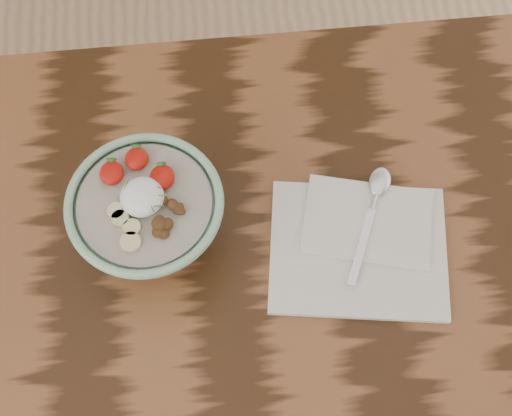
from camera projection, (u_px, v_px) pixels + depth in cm
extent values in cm
cube|color=#311B0C|center=(228.00, 302.00, 101.23)|extent=(160.00, 90.00, 4.00)
cylinder|color=#88B795|center=(155.00, 235.00, 102.70)|extent=(9.23, 9.23, 1.32)
torus|color=#88B795|center=(144.00, 203.00, 92.92)|extent=(20.98, 20.98, 1.21)
cylinder|color=#A89B8B|center=(145.00, 205.00, 93.52)|extent=(17.80, 17.80, 1.10)
ellipsoid|color=white|center=(142.00, 197.00, 92.18)|extent=(5.76, 5.76, 3.17)
ellipsoid|color=#AC1007|center=(112.00, 173.00, 93.90)|extent=(3.23, 3.56, 1.78)
cone|color=#286623|center=(111.00, 162.00, 94.23)|extent=(1.40, 1.03, 1.52)
ellipsoid|color=#AC1007|center=(137.00, 159.00, 94.81)|extent=(3.18, 3.50, 1.75)
cone|color=#286623|center=(136.00, 148.00, 95.13)|extent=(1.40, 1.03, 1.52)
ellipsoid|color=#AC1007|center=(162.00, 177.00, 93.58)|extent=(3.38, 3.71, 1.86)
cone|color=#286623|center=(161.00, 166.00, 93.94)|extent=(1.40, 1.03, 1.52)
cylinder|color=beige|center=(132.00, 228.00, 91.14)|extent=(2.31, 2.31, 0.70)
cylinder|color=beige|center=(131.00, 242.00, 90.30)|extent=(2.70, 2.70, 0.70)
cylinder|color=beige|center=(120.00, 219.00, 91.67)|extent=(2.27, 2.27, 0.70)
cylinder|color=beige|center=(116.00, 211.00, 92.12)|extent=(2.27, 2.27, 0.70)
ellipsoid|color=#59351A|center=(178.00, 208.00, 92.07)|extent=(2.16, 2.22, 0.96)
ellipsoid|color=#59351A|center=(180.00, 211.00, 91.98)|extent=(1.85, 1.62, 0.91)
ellipsoid|color=#59351A|center=(159.00, 221.00, 91.27)|extent=(2.40, 2.36, 1.38)
ellipsoid|color=#59351A|center=(167.00, 224.00, 91.17)|extent=(2.23, 2.25, 1.04)
ellipsoid|color=#59351A|center=(159.00, 224.00, 90.98)|extent=(2.84, 2.87, 1.42)
ellipsoid|color=#59351A|center=(173.00, 205.00, 92.23)|extent=(2.01, 2.24, 1.30)
ellipsoid|color=#59351A|center=(164.00, 234.00, 90.67)|extent=(1.72, 1.64, 0.74)
ellipsoid|color=#59351A|center=(158.00, 232.00, 90.72)|extent=(1.61, 1.65, 1.16)
ellipsoid|color=#59351A|center=(161.00, 201.00, 92.49)|extent=(2.49, 2.39, 0.99)
cylinder|color=#408036|center=(152.00, 197.00, 91.20)|extent=(0.76, 1.82, 0.24)
cylinder|color=#408036|center=(160.00, 195.00, 91.29)|extent=(1.84, 0.37, 0.24)
cylinder|color=#408036|center=(136.00, 205.00, 90.72)|extent=(0.58, 1.37, 0.23)
cylinder|color=#408036|center=(148.00, 183.00, 92.03)|extent=(1.24, 0.45, 0.22)
cylinder|color=#408036|center=(129.00, 196.00, 91.24)|extent=(1.22, 1.63, 0.24)
cylinder|color=#408036|center=(147.00, 186.00, 91.88)|extent=(1.17, 1.34, 0.24)
cylinder|color=#408036|center=(156.00, 189.00, 91.66)|extent=(0.42, 1.54, 0.23)
cylinder|color=#408036|center=(154.00, 187.00, 91.82)|extent=(1.91, 0.76, 0.25)
cylinder|color=#408036|center=(150.00, 197.00, 91.21)|extent=(1.31, 0.82, 0.23)
cylinder|color=#408036|center=(159.00, 206.00, 90.66)|extent=(1.24, 0.25, 0.22)
cylinder|color=#408036|center=(127.00, 185.00, 91.93)|extent=(0.81, 1.54, 0.24)
cylinder|color=#408036|center=(151.00, 206.00, 90.64)|extent=(0.78, 1.75, 0.24)
cylinder|color=#408036|center=(143.00, 197.00, 91.21)|extent=(1.09, 0.68, 0.22)
cube|color=silver|center=(358.00, 250.00, 101.91)|extent=(27.87, 23.83, 0.97)
cube|color=silver|center=(368.00, 222.00, 102.90)|extent=(20.92, 16.79, 0.58)
cube|color=silver|center=(362.00, 246.00, 100.79)|extent=(5.90, 11.56, 0.37)
cylinder|color=silver|center=(375.00, 200.00, 103.66)|extent=(1.94, 3.19, 0.74)
ellipsoid|color=silver|center=(380.00, 181.00, 104.75)|extent=(4.88, 5.72, 1.00)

